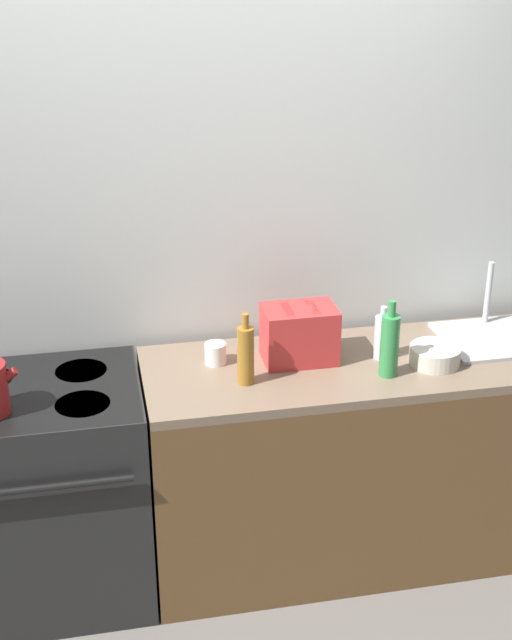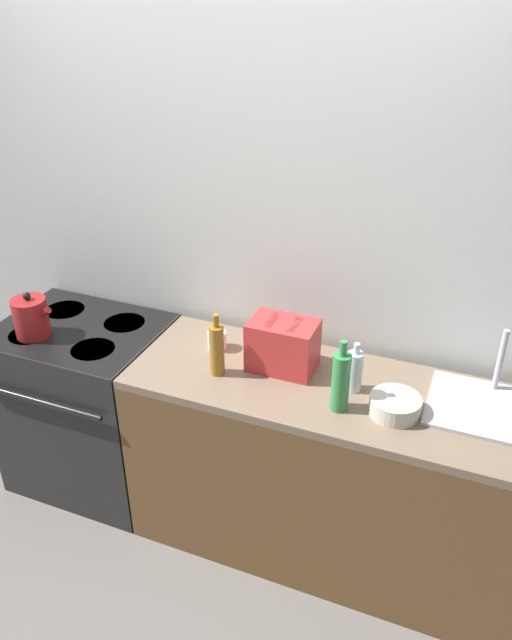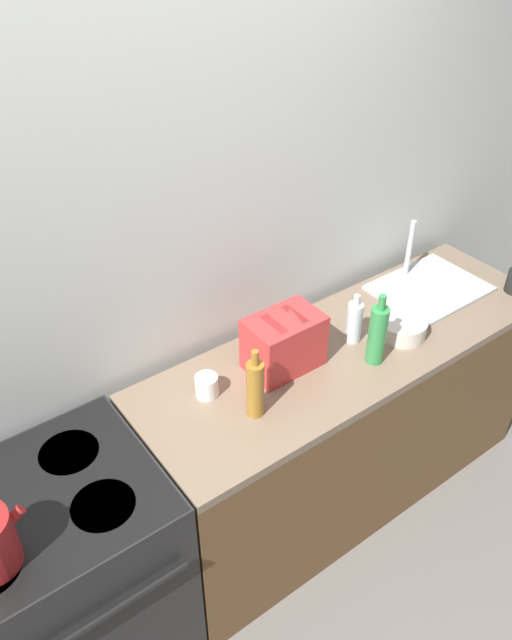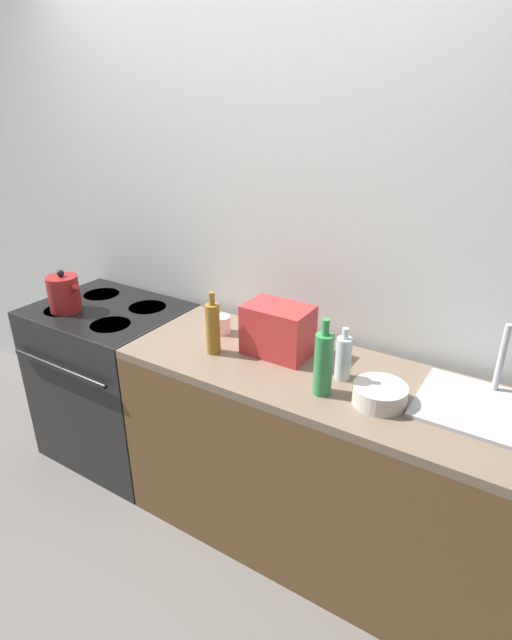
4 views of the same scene
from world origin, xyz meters
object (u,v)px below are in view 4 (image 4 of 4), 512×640
object	(u,v)px
stove	(115,380)
cup_white	(222,324)
toaster	(278,330)
bottle_amber	(213,328)
bottle_clear	(343,357)
bowl	(380,394)
kettle	(64,293)
bottle_green	(323,363)

from	to	relation	value
stove	cup_white	distance (m)	0.84
toaster	bottle_amber	world-z (taller)	bottle_amber
stove	bottle_clear	xyz separation A→B (m)	(1.32, 0.01, 0.53)
bowl	stove	bearing A→B (deg)	176.81
bottle_amber	bowl	xyz separation A→B (m)	(0.74, 0.01, -0.08)
bottle_amber	bowl	size ratio (longest dim) A/B	1.42
stove	kettle	distance (m)	0.56
cup_white	bowl	xyz separation A→B (m)	(0.82, -0.17, -0.01)
cup_white	bottle_green	bearing A→B (deg)	-19.61
bottle_green	cup_white	xyz separation A→B (m)	(-0.62, 0.22, -0.08)
toaster	bowl	world-z (taller)	toaster
stove	bowl	distance (m)	1.58
bottle_clear	bowl	distance (m)	0.21
bottle_green	cup_white	world-z (taller)	bottle_green
toaster	bottle_clear	distance (m)	0.32
cup_white	kettle	bearing A→B (deg)	-165.58
bottle_amber	bowl	bearing A→B (deg)	0.39
bottle_clear	bowl	bearing A→B (deg)	-26.69
bottle_green	cup_white	bearing A→B (deg)	160.39
toaster	kettle	bearing A→B (deg)	-171.17
toaster	bowl	distance (m)	0.52
kettle	bottle_clear	size ratio (longest dim) A/B	1.02
bottle_amber	bottle_clear	bearing A→B (deg)	9.93
stove	bottle_amber	size ratio (longest dim) A/B	3.23
bottle_green	bottle_amber	world-z (taller)	bottle_green
cup_white	bowl	size ratio (longest dim) A/B	0.42
toaster	bottle_clear	xyz separation A→B (m)	(0.32, -0.04, -0.02)
bottle_green	cup_white	distance (m)	0.66
stove	bottle_green	world-z (taller)	bottle_green
bottle_clear	bottle_amber	xyz separation A→B (m)	(-0.55, -0.10, 0.03)
cup_white	stove	bearing A→B (deg)	-172.70
bottle_clear	bottle_amber	world-z (taller)	bottle_amber
bottle_amber	cup_white	distance (m)	0.21
stove	bottle_clear	bearing A→B (deg)	0.35
stove	cup_white	bearing A→B (deg)	7.30
kettle	bottle_green	size ratio (longest dim) A/B	0.73
stove	bottle_green	distance (m)	1.42
bottle_clear	bottle_amber	size ratio (longest dim) A/B	0.77
bowl	bottle_amber	bearing A→B (deg)	-179.61
bottle_amber	stove	bearing A→B (deg)	173.39
kettle	bottle_clear	bearing A→B (deg)	5.22
bottle_green	bowl	world-z (taller)	bottle_green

